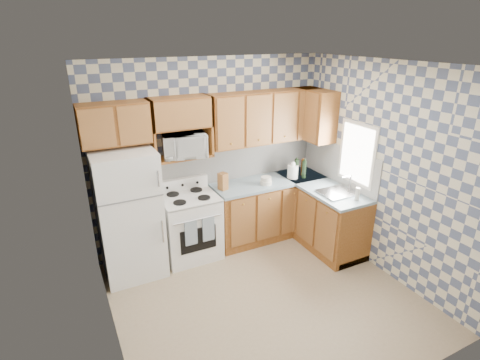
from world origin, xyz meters
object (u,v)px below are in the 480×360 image
object	(u,v)px
microwave	(184,145)
electric_kettle	(293,172)
refrigerator	(129,214)
stove_body	(190,227)

from	to	relation	value
microwave	electric_kettle	xyz separation A→B (m)	(1.63, -0.17, -0.58)
refrigerator	electric_kettle	xyz separation A→B (m)	(2.45, -0.04, 0.18)
refrigerator	stove_body	bearing A→B (deg)	1.78
refrigerator	microwave	bearing A→B (deg)	9.51
microwave	stove_body	bearing A→B (deg)	-90.27
stove_body	microwave	xyz separation A→B (m)	(0.02, 0.11, 1.16)
refrigerator	microwave	size ratio (longest dim) A/B	2.99
refrigerator	electric_kettle	bearing A→B (deg)	-0.85
stove_body	microwave	distance (m)	1.16
refrigerator	electric_kettle	world-z (taller)	refrigerator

